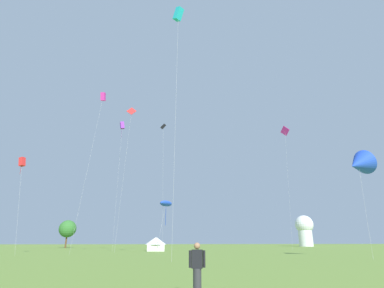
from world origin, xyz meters
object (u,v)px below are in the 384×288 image
kite_cyan_box (178,15)px  person_spectator (197,270)px  kite_purple_box (122,126)px  tree_distant_left (68,229)px  festival_tent_center (156,243)px  kite_blue_parafoil (166,204)px  kite_magenta_diamond (285,132)px  kite_red_box (22,162)px  kite_black_diamond (163,131)px  kite_magenta_box (103,97)px  kite_blue_delta (359,164)px  observatory_dome (305,229)px  kite_red_diamond (131,115)px

kite_cyan_box → person_spectator: size_ratio=17.70×
kite_purple_box → tree_distant_left: (-15.98, 27.37, -21.24)m
kite_purple_box → festival_tent_center: kite_purple_box is taller
kite_purple_box → kite_blue_parafoil: size_ratio=3.14×
kite_magenta_diamond → kite_red_box: bearing=-160.6°
kite_black_diamond → person_spectator: (0.08, -42.76, -21.00)m
kite_magenta_box → kite_black_diamond: (10.59, 6.55, -3.24)m
kite_blue_parafoil → tree_distant_left: bearing=124.2°
kite_purple_box → tree_distant_left: bearing=120.3°
kite_red_box → kite_black_diamond: bearing=22.8°
kite_purple_box → festival_tent_center: (8.37, -3.69, -24.91)m
kite_magenta_diamond → festival_tent_center: size_ratio=7.04×
kite_purple_box → kite_blue_delta: kite_purple_box is taller
tree_distant_left → kite_magenta_diamond: bearing=-27.5°
kite_purple_box → kite_cyan_box: 33.59m
person_spectator → observatory_dome: size_ratio=0.16×
kite_magenta_box → kite_black_diamond: size_ratio=1.10×
kite_magenta_diamond → festival_tent_center: kite_magenta_diamond is taller
kite_purple_box → kite_red_diamond: (2.64, -9.62, -1.38)m
kite_magenta_box → kite_purple_box: kite_purple_box is taller
kite_red_diamond → festival_tent_center: kite_red_diamond is taller
kite_magenta_box → kite_blue_delta: (33.30, -15.59, -14.57)m
person_spectator → tree_distant_left: tree_distant_left is taller
kite_purple_box → kite_magenta_box: bearing=-96.0°
kite_cyan_box → kite_purple_box: bearing=106.9°
kite_red_diamond → kite_black_diamond: bearing=0.7°
kite_red_diamond → kite_blue_delta: bearing=-37.3°
kite_magenta_box → festival_tent_center: bearing=51.0°
kite_blue_delta → festival_tent_center: bearing=129.7°
kite_black_diamond → kite_red_diamond: kite_red_diamond is taller
kite_blue_parafoil → festival_tent_center: (-1.42, 6.83, -6.59)m
kite_blue_parafoil → person_spectator: size_ratio=5.02×
kite_magenta_diamond → person_spectator: (-29.02, -51.60, -25.57)m
kite_magenta_box → tree_distant_left: size_ratio=3.48×
observatory_dome → kite_red_box: bearing=-141.1°
kite_red_diamond → tree_distant_left: kite_red_diamond is taller
kite_magenta_box → kite_blue_delta: bearing=-25.1°
kite_purple_box → person_spectator: (8.99, -52.30, -25.49)m
kite_purple_box → observatory_dome: (62.47, 41.69, -20.33)m
kite_magenta_box → kite_red_box: (-10.06, -2.13, -12.31)m
kite_red_box → kite_cyan_box: kite_cyan_box is taller
kite_purple_box → tree_distant_left: 38.15m
kite_black_diamond → kite_red_diamond: bearing=-179.3°
kite_red_diamond → observatory_dome: kite_red_diamond is taller
kite_black_diamond → kite_cyan_box: 23.76m
kite_red_diamond → kite_magenta_diamond: bearing=14.2°
person_spectator → kite_magenta_box: bearing=106.4°
kite_magenta_box → festival_tent_center: kite_magenta_box is taller
kite_magenta_diamond → tree_distant_left: (-53.99, 28.07, -21.31)m
person_spectator → festival_tent_center: size_ratio=0.44×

